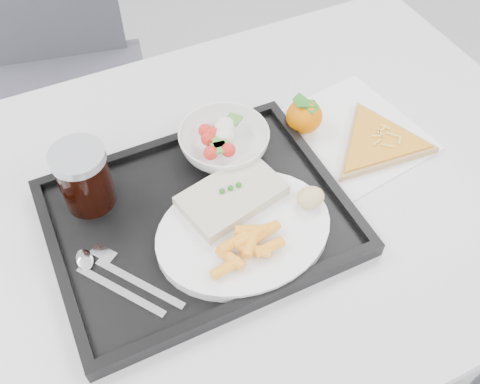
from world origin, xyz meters
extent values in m
cube|color=#AFAFB1|center=(0.00, 0.30, 0.73)|extent=(1.20, 0.80, 0.03)
cylinder|color=#47474C|center=(0.54, 0.64, 0.36)|extent=(0.04, 0.04, 0.72)
cube|color=#3D3C45|center=(-0.16, 1.01, 0.45)|extent=(0.50, 0.50, 0.04)
cylinder|color=#47474C|center=(-0.34, 0.83, 0.21)|extent=(0.03, 0.03, 0.43)
cylinder|color=#47474C|center=(0.02, 0.83, 0.21)|extent=(0.03, 0.03, 0.43)
cylinder|color=#47474C|center=(-0.34, 1.19, 0.21)|extent=(0.03, 0.03, 0.43)
cylinder|color=#47474C|center=(0.02, 1.19, 0.21)|extent=(0.03, 0.03, 0.43)
cube|color=black|center=(-0.07, 0.27, 0.76)|extent=(0.45, 0.35, 0.01)
cube|color=black|center=(-0.07, 0.44, 0.77)|extent=(0.45, 0.02, 0.01)
cube|color=black|center=(-0.07, 0.10, 0.77)|extent=(0.45, 0.02, 0.01)
cube|color=black|center=(0.15, 0.27, 0.77)|extent=(0.02, 0.32, 0.01)
cube|color=black|center=(-0.29, 0.27, 0.77)|extent=(0.02, 0.32, 0.01)
cylinder|color=white|center=(-0.02, 0.21, 0.77)|extent=(0.27, 0.27, 0.02)
cube|color=beige|center=(-0.01, 0.27, 0.79)|extent=(0.17, 0.13, 0.02)
sphere|color=#236B1C|center=(-0.03, 0.27, 0.81)|extent=(0.01, 0.01, 0.01)
sphere|color=#236B1C|center=(-0.01, 0.27, 0.81)|extent=(0.01, 0.01, 0.01)
sphere|color=#236B1C|center=(0.00, 0.27, 0.81)|extent=(0.01, 0.01, 0.01)
ellipsoid|color=#E8CE84|center=(0.09, 0.21, 0.80)|extent=(0.05, 0.05, 0.03)
imported|color=white|center=(0.02, 0.38, 0.79)|extent=(0.15, 0.15, 0.05)
cylinder|color=black|center=(-0.21, 0.37, 0.81)|extent=(0.08, 0.08, 0.10)
cylinder|color=#A5A8AD|center=(-0.21, 0.37, 0.87)|extent=(0.08, 0.08, 0.01)
cube|color=silver|center=(-0.22, 0.20, 0.77)|extent=(0.10, 0.13, 0.00)
ellipsoid|color=silver|center=(-0.25, 0.27, 0.77)|extent=(0.04, 0.05, 0.01)
cube|color=silver|center=(-0.19, 0.20, 0.77)|extent=(0.10, 0.13, 0.00)
cube|color=silver|center=(-0.22, 0.27, 0.77)|extent=(0.04, 0.04, 0.00)
cube|color=white|center=(0.24, 0.33, 0.75)|extent=(0.28, 0.27, 0.00)
ellipsoid|color=orange|center=(0.18, 0.38, 0.79)|extent=(0.07, 0.07, 0.06)
cube|color=#236B1C|center=(0.18, 0.38, 0.81)|extent=(0.04, 0.05, 0.02)
cube|color=#236B1C|center=(0.18, 0.38, 0.81)|extent=(0.05, 0.03, 0.02)
cylinder|color=tan|center=(0.28, 0.29, 0.76)|extent=(0.30, 0.30, 0.01)
cylinder|color=#A2440B|center=(0.28, 0.29, 0.77)|extent=(0.27, 0.27, 0.00)
cube|color=#EABC47|center=(0.27, 0.28, 0.77)|extent=(0.02, 0.01, 0.00)
cube|color=#EABC47|center=(0.29, 0.30, 0.77)|extent=(0.02, 0.01, 0.00)
cube|color=#EABC47|center=(0.28, 0.27, 0.77)|extent=(0.02, 0.02, 0.00)
cube|color=#EABC47|center=(0.31, 0.27, 0.77)|extent=(0.02, 0.02, 0.00)
cube|color=#EABC47|center=(0.28, 0.29, 0.77)|extent=(0.02, 0.01, 0.00)
cube|color=#EABC47|center=(0.29, 0.30, 0.77)|extent=(0.01, 0.02, 0.00)
cube|color=#EABC47|center=(0.30, 0.28, 0.77)|extent=(0.02, 0.02, 0.00)
cube|color=#EABC47|center=(0.30, 0.31, 0.77)|extent=(0.01, 0.02, 0.00)
cylinder|color=orange|center=(-0.03, 0.17, 0.80)|extent=(0.04, 0.04, 0.02)
cylinder|color=orange|center=(-0.02, 0.19, 0.80)|extent=(0.05, 0.03, 0.02)
cylinder|color=orange|center=(-0.01, 0.16, 0.79)|extent=(0.05, 0.02, 0.02)
cylinder|color=orange|center=(0.00, 0.18, 0.80)|extent=(0.05, 0.02, 0.02)
cylinder|color=orange|center=(-0.03, 0.16, 0.79)|extent=(0.05, 0.04, 0.02)
cylinder|color=orange|center=(-0.08, 0.15, 0.79)|extent=(0.05, 0.02, 0.02)
cylinder|color=orange|center=(-0.03, 0.18, 0.80)|extent=(0.05, 0.02, 0.02)
cylinder|color=orange|center=(-0.06, 0.16, 0.79)|extent=(0.03, 0.05, 0.02)
cylinder|color=orange|center=(0.00, 0.19, 0.79)|extent=(0.05, 0.02, 0.02)
cylinder|color=orange|center=(-0.05, 0.18, 0.80)|extent=(0.05, 0.02, 0.02)
sphere|color=red|center=(0.00, 0.41, 0.80)|extent=(0.02, 0.02, 0.02)
sphere|color=red|center=(0.02, 0.35, 0.80)|extent=(0.02, 0.02, 0.02)
sphere|color=red|center=(-0.01, 0.36, 0.80)|extent=(0.02, 0.02, 0.02)
sphere|color=red|center=(0.01, 0.40, 0.80)|extent=(0.02, 0.02, 0.02)
sphere|color=red|center=(0.00, 0.39, 0.80)|extent=(0.02, 0.02, 0.02)
ellipsoid|color=silver|center=(0.03, 0.40, 0.80)|extent=(0.04, 0.04, 0.03)
ellipsoid|color=silver|center=(0.04, 0.40, 0.80)|extent=(0.04, 0.04, 0.03)
ellipsoid|color=silver|center=(0.03, 0.38, 0.80)|extent=(0.04, 0.04, 0.03)
cube|color=#4B852E|center=(0.05, 0.41, 0.80)|extent=(0.03, 0.03, 0.00)
cube|color=#4B852E|center=(0.01, 0.37, 0.80)|extent=(0.03, 0.03, 0.00)
cube|color=#4B852E|center=(0.01, 0.36, 0.80)|extent=(0.03, 0.03, 0.00)
camera|label=1|loc=(-0.22, -0.20, 1.44)|focal=40.00mm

